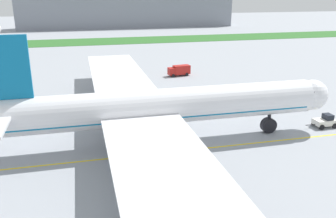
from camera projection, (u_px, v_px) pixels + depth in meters
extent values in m
plane|color=#9399A0|center=(176.00, 146.00, 55.65)|extent=(600.00, 600.00, 0.00)
cube|color=yellow|center=(179.00, 151.00, 53.93)|extent=(280.00, 0.36, 0.01)
cube|color=#2D6628|center=(108.00, 41.00, 166.95)|extent=(320.00, 24.00, 0.10)
cylinder|color=white|center=(154.00, 107.00, 54.62)|extent=(51.36, 5.45, 5.39)
cube|color=#0C6B9E|center=(154.00, 113.00, 54.91)|extent=(49.30, 5.02, 0.65)
sphere|color=white|center=(312.00, 95.00, 60.81)|extent=(5.12, 5.12, 5.12)
cube|color=white|center=(118.00, 75.00, 78.01)|extent=(11.36, 46.23, 0.43)
cube|color=white|center=(187.00, 209.00, 30.48)|extent=(11.36, 46.23, 0.43)
cylinder|color=#B7BABF|center=(133.00, 94.00, 69.30)|extent=(5.12, 2.97, 2.96)
cylinder|color=black|center=(146.00, 94.00, 69.88)|extent=(0.45, 3.11, 3.11)
cylinder|color=#B7BABF|center=(174.00, 168.00, 40.92)|extent=(5.12, 2.97, 2.96)
cylinder|color=black|center=(195.00, 165.00, 41.51)|extent=(0.45, 3.11, 3.11)
cylinder|color=black|center=(269.00, 119.00, 60.25)|extent=(0.56, 0.56, 2.09)
cylinder|color=black|center=(268.00, 125.00, 60.58)|extent=(2.56, 1.15, 2.56)
cylinder|color=black|center=(126.00, 126.00, 57.47)|extent=(0.56, 0.56, 2.09)
cylinder|color=black|center=(126.00, 132.00, 57.80)|extent=(2.56, 1.15, 2.56)
cylinder|color=black|center=(131.00, 139.00, 52.26)|extent=(0.56, 0.56, 2.09)
cylinder|color=black|center=(131.00, 146.00, 52.59)|extent=(2.56, 1.15, 2.56)
cube|color=black|center=(308.00, 91.00, 60.41)|extent=(1.89, 4.04, 0.97)
sphere|color=black|center=(19.00, 108.00, 52.45)|extent=(0.38, 0.38, 0.38)
sphere|color=black|center=(50.00, 106.00, 53.44)|extent=(0.38, 0.38, 0.38)
sphere|color=black|center=(80.00, 104.00, 54.42)|extent=(0.38, 0.38, 0.38)
sphere|color=black|center=(109.00, 102.00, 55.41)|extent=(0.38, 0.38, 0.38)
sphere|color=black|center=(137.00, 100.00, 56.40)|extent=(0.38, 0.38, 0.38)
sphere|color=black|center=(164.00, 98.00, 57.39)|extent=(0.38, 0.38, 0.38)
sphere|color=black|center=(190.00, 96.00, 58.38)|extent=(0.38, 0.38, 0.38)
sphere|color=black|center=(215.00, 94.00, 59.37)|extent=(0.38, 0.38, 0.38)
sphere|color=black|center=(240.00, 93.00, 60.35)|extent=(0.38, 0.38, 0.38)
sphere|color=black|center=(263.00, 91.00, 61.34)|extent=(0.38, 0.38, 0.38)
cube|color=white|center=(324.00, 122.00, 63.16)|extent=(3.68, 2.24, 0.92)
cube|color=black|center=(328.00, 117.00, 63.00)|extent=(1.33, 1.70, 0.90)
cylinder|color=black|center=(310.00, 125.00, 62.64)|extent=(1.80, 0.12, 0.12)
cylinder|color=black|center=(322.00, 127.00, 61.99)|extent=(0.90, 0.35, 0.90)
cylinder|color=black|center=(314.00, 123.00, 64.05)|extent=(0.90, 0.35, 0.90)
cylinder|color=black|center=(335.00, 126.00, 62.57)|extent=(0.90, 0.35, 0.90)
cylinder|color=black|center=(326.00, 122.00, 64.63)|extent=(0.90, 0.35, 0.90)
sphere|color=brown|center=(161.00, 217.00, 35.69)|extent=(0.23, 0.23, 0.23)
cube|color=#B21E19|center=(181.00, 70.00, 100.46)|extent=(4.86, 2.87, 2.40)
cube|color=#B21E19|center=(172.00, 71.00, 99.48)|extent=(2.08, 2.37, 1.94)
cube|color=#263347|center=(169.00, 70.00, 99.06)|extent=(0.35, 1.86, 0.85)
cylinder|color=black|center=(173.00, 76.00, 98.81)|extent=(0.93, 0.43, 0.90)
cylinder|color=black|center=(170.00, 74.00, 100.77)|extent=(0.93, 0.43, 0.90)
cylinder|color=black|center=(187.00, 74.00, 100.28)|extent=(0.93, 0.43, 0.90)
cylinder|color=black|center=(184.00, 73.00, 102.23)|extent=(0.93, 0.43, 0.90)
cube|color=gray|center=(128.00, 12.00, 225.55)|extent=(130.77, 20.00, 18.00)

